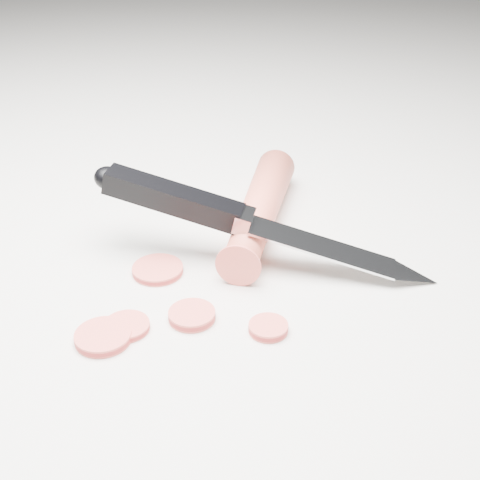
{
  "coord_description": "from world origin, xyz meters",
  "views": [
    {
      "loc": [
        0.03,
        -0.48,
        0.3
      ],
      "look_at": [
        0.05,
        -0.01,
        0.02
      ],
      "focal_mm": 50.0,
      "sensor_mm": 36.0,
      "label": 1
    }
  ],
  "objects": [
    {
      "name": "carrot_slice_1",
      "position": [
        -0.02,
        -0.03,
        0.0
      ],
      "size": [
        0.04,
        0.04,
        0.01
      ],
      "primitive_type": "cylinder",
      "color": "#EB5045",
      "rests_on": "ground"
    },
    {
      "name": "carrot_slice_4",
      "position": [
        0.06,
        -0.11,
        0.0
      ],
      "size": [
        0.03,
        0.03,
        0.01
      ],
      "primitive_type": "cylinder",
      "color": "#EB5045",
      "rests_on": "ground"
    },
    {
      "name": "kitchen_knife",
      "position": [
        0.07,
        -0.02,
        0.04
      ],
      "size": [
        0.28,
        0.1,
        0.08
      ],
      "primitive_type": null,
      "color": "#B4B6BB",
      "rests_on": "ground"
    },
    {
      "name": "carrot_slice_2",
      "position": [
        -0.05,
        -0.11,
        0.0
      ],
      "size": [
        0.04,
        0.04,
        0.01
      ],
      "primitive_type": "cylinder",
      "color": "#EB5045",
      "rests_on": "ground"
    },
    {
      "name": "ground",
      "position": [
        0.0,
        0.0,
        0.0
      ],
      "size": [
        2.4,
        2.4,
        0.0
      ],
      "primitive_type": "plane",
      "color": "silver",
      "rests_on": "ground"
    },
    {
      "name": "carrot",
      "position": [
        0.07,
        0.04,
        0.02
      ],
      "size": [
        0.08,
        0.19,
        0.03
      ],
      "primitive_type": "cylinder",
      "rotation": [
        1.57,
        0.0,
        -0.26
      ],
      "color": "#E9523E",
      "rests_on": "ground"
    },
    {
      "name": "carrot_slice_0",
      "position": [
        -0.04,
        -0.1,
        0.0
      ],
      "size": [
        0.03,
        0.03,
        0.01
      ],
      "primitive_type": "cylinder",
      "color": "#EB5045",
      "rests_on": "ground"
    },
    {
      "name": "carrot_slice_3",
      "position": [
        0.01,
        -0.09,
        0.0
      ],
      "size": [
        0.03,
        0.03,
        0.01
      ],
      "primitive_type": "cylinder",
      "color": "#EB5045",
      "rests_on": "ground"
    }
  ]
}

